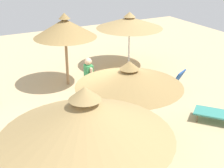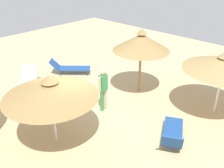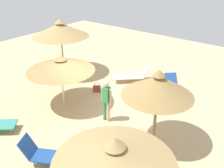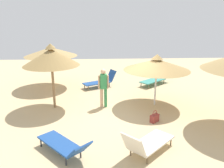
% 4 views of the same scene
% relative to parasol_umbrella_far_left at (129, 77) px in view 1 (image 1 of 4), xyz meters
% --- Properties ---
extents(ground, '(24.00, 24.00, 0.10)m').
position_rel_parasol_umbrella_far_left_xyz_m(ground, '(1.32, 0.50, -1.91)').
color(ground, tan).
extents(parasol_umbrella_far_left, '(2.87, 2.87, 2.31)m').
position_rel_parasol_umbrella_far_left_xyz_m(parasol_umbrella_far_left, '(0.00, 0.00, 0.00)').
color(parasol_umbrella_far_left, white).
rests_on(parasol_umbrella_far_left, ground).
extents(parasol_umbrella_front, '(2.87, 2.87, 2.44)m').
position_rel_parasol_umbrella_far_left_xyz_m(parasol_umbrella_front, '(5.14, -3.05, 0.13)').
color(parasol_umbrella_front, white).
rests_on(parasol_umbrella_front, ground).
extents(parasol_umbrella_edge, '(2.35, 2.35, 2.80)m').
position_rel_parasol_umbrella_far_left_xyz_m(parasol_umbrella_edge, '(4.47, 0.10, 0.38)').
color(parasol_umbrella_edge, olive).
rests_on(parasol_umbrella_edge, ground).
extents(parasol_umbrella_back, '(2.97, 2.97, 3.02)m').
position_rel_parasol_umbrella_far_left_xyz_m(parasol_umbrella_back, '(-2.49, 2.32, 0.61)').
color(parasol_umbrella_back, olive).
rests_on(parasol_umbrella_back, ground).
extents(lounge_chair_center, '(1.95, 1.42, 0.88)m').
position_rel_parasol_umbrella_far_left_xyz_m(lounge_chair_center, '(2.40, -2.84, -1.50)').
color(lounge_chair_center, '#1E478C').
rests_on(lounge_chair_center, ground).
extents(person_standing_far_left, '(0.47, 0.24, 1.73)m').
position_rel_parasol_umbrella_far_left_xyz_m(person_standing_far_left, '(2.32, 0.15, -0.87)').
color(person_standing_far_left, '#338C4C').
rests_on(person_standing_far_left, ground).
extents(handbag, '(0.40, 0.37, 0.48)m').
position_rel_parasol_umbrella_far_left_xyz_m(handbag, '(0.41, 1.76, -1.70)').
color(handbag, maroon).
rests_on(handbag, ground).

